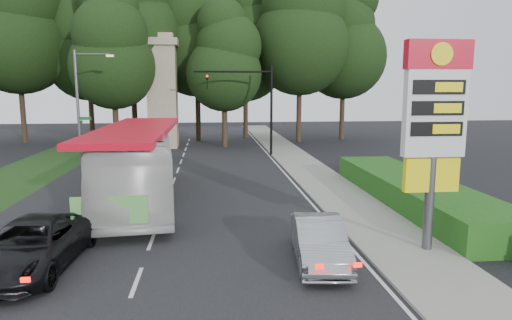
{
  "coord_description": "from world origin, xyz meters",
  "views": [
    {
      "loc": [
        2.09,
        -11.8,
        5.38
      ],
      "look_at": [
        4.14,
        8.1,
        2.2
      ],
      "focal_mm": 32.0,
      "sensor_mm": 36.0,
      "label": 1
    }
  ],
  "objects": [
    {
      "name": "monument",
      "position": [
        -2.0,
        30.0,
        5.1
      ],
      "size": [
        3.0,
        3.0,
        10.05
      ],
      "color": "gray",
      "rests_on": "ground"
    },
    {
      "name": "tree_far_east",
      "position": [
        16.0,
        35.0,
        10.35
      ],
      "size": [
        8.68,
        8.68,
        17.05
      ],
      "color": "#2D2116",
      "rests_on": "ground"
    },
    {
      "name": "streetlight_signs",
      "position": [
        -6.99,
        22.01,
        4.44
      ],
      "size": [
        2.75,
        0.98,
        8.0
      ],
      "color": "#59595E",
      "rests_on": "ground"
    },
    {
      "name": "sedan_silver",
      "position": [
        5.42,
        1.43,
        0.69
      ],
      "size": [
        1.87,
        4.33,
        1.39
      ],
      "primitive_type": "imported",
      "rotation": [
        0.0,
        0.0,
        -0.1
      ],
      "color": "#A5A7AD",
      "rests_on": "ground"
    },
    {
      "name": "tree_west_mid",
      "position": [
        -16.0,
        35.0,
        11.69
      ],
      "size": [
        9.8,
        9.8,
        19.25
      ],
      "color": "#2D2116",
      "rests_on": "ground"
    },
    {
      "name": "sidewalk_right",
      "position": [
        8.5,
        12.0,
        0.06
      ],
      "size": [
        3.0,
        80.0,
        0.12
      ],
      "primitive_type": "cube",
      "color": "gray",
      "rests_on": "ground"
    },
    {
      "name": "grass_verge_left",
      "position": [
        -9.5,
        18.0,
        0.01
      ],
      "size": [
        5.0,
        50.0,
        0.02
      ],
      "primitive_type": "cube",
      "color": "#193814",
      "rests_on": "ground"
    },
    {
      "name": "tree_monument_right",
      "position": [
        3.5,
        29.5,
        8.01
      ],
      "size": [
        6.72,
        6.72,
        13.2
      ],
      "color": "#2D2116",
      "rests_on": "ground"
    },
    {
      "name": "tree_west_near",
      "position": [
        -10.0,
        37.0,
        10.02
      ],
      "size": [
        8.4,
        8.4,
        16.5
      ],
      "color": "#2D2116",
      "rests_on": "ground"
    },
    {
      "name": "gas_station_pylon",
      "position": [
        9.2,
        1.99,
        4.45
      ],
      "size": [
        2.1,
        0.45,
        6.85
      ],
      "color": "#59595E",
      "rests_on": "ground"
    },
    {
      "name": "road_surface",
      "position": [
        0.0,
        12.0,
        0.01
      ],
      "size": [
        14.0,
        80.0,
        0.02
      ],
      "primitive_type": "cube",
      "color": "black",
      "rests_on": "ground"
    },
    {
      "name": "transit_bus",
      "position": [
        -1.31,
        9.85,
        1.79
      ],
      "size": [
        4.29,
        13.06,
        3.57
      ],
      "primitive_type": "imported",
      "rotation": [
        0.0,
        0.0,
        0.1
      ],
      "color": "silver",
      "rests_on": "ground"
    },
    {
      "name": "tree_east_mid",
      "position": [
        11.0,
        33.0,
        11.35
      ],
      "size": [
        9.52,
        9.52,
        18.7
      ],
      "color": "#2D2116",
      "rests_on": "ground"
    },
    {
      "name": "traffic_signal_mast",
      "position": [
        5.68,
        24.0,
        4.67
      ],
      "size": [
        6.1,
        0.35,
        7.2
      ],
      "color": "black",
      "rests_on": "ground"
    },
    {
      "name": "tree_center_left",
      "position": [
        -5.0,
        33.0,
        12.02
      ],
      "size": [
        10.08,
        10.08,
        19.8
      ],
      "color": "#2D2116",
      "rests_on": "ground"
    },
    {
      "name": "tree_east_near",
      "position": [
        6.0,
        37.0,
        9.68
      ],
      "size": [
        8.12,
        8.12,
        15.95
      ],
      "color": "#2D2116",
      "rests_on": "ground"
    },
    {
      "name": "tree_monument_left",
      "position": [
        -6.0,
        29.0,
        8.68
      ],
      "size": [
        7.28,
        7.28,
        14.3
      ],
      "color": "#2D2116",
      "rests_on": "ground"
    },
    {
      "name": "suv_charcoal",
      "position": [
        -3.23,
        1.8,
        0.74
      ],
      "size": [
        2.85,
        5.52,
        1.49
      ],
      "primitive_type": "imported",
      "rotation": [
        0.0,
        0.0,
        -0.07
      ],
      "color": "black",
      "rests_on": "ground"
    },
    {
      "name": "hedge",
      "position": [
        11.5,
        8.0,
        0.6
      ],
      "size": [
        3.0,
        14.0,
        1.2
      ],
      "primitive_type": "cube",
      "color": "#1B5416",
      "rests_on": "ground"
    },
    {
      "name": "tree_center_right",
      "position": [
        1.0,
        35.0,
        11.02
      ],
      "size": [
        9.24,
        9.24,
        18.15
      ],
      "color": "#2D2116",
      "rests_on": "ground"
    },
    {
      "name": "ground",
      "position": [
        0.0,
        0.0,
        0.0
      ],
      "size": [
        120.0,
        120.0,
        0.0
      ],
      "primitive_type": "plane",
      "color": "black",
      "rests_on": "ground"
    }
  ]
}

